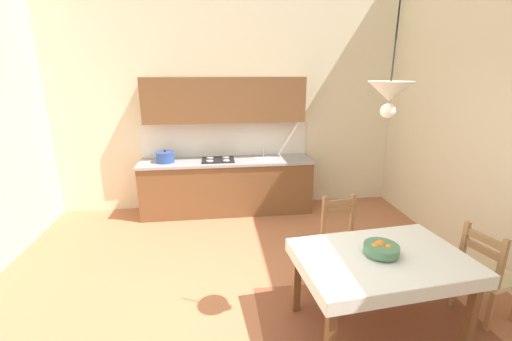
{
  "coord_description": "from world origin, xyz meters",
  "views": [
    {
      "loc": [
        -0.25,
        -2.7,
        2.29
      ],
      "look_at": [
        0.24,
        1.23,
        1.11
      ],
      "focal_mm": 23.43,
      "sensor_mm": 36.0,
      "label": 1
    }
  ],
  "objects_px": {
    "dining_chair_window_side": "(487,275)",
    "dining_table": "(381,268)",
    "kitchen_cabinetry": "(226,162)",
    "pendant_lamp": "(390,93)",
    "fruit_bowl": "(381,249)",
    "dining_chair_kitchen_side": "(342,240)"
  },
  "relations": [
    {
      "from": "dining_chair_window_side",
      "to": "fruit_bowl",
      "type": "height_order",
      "value": "dining_chair_window_side"
    },
    {
      "from": "dining_chair_kitchen_side",
      "to": "pendant_lamp",
      "type": "xyz_separation_m",
      "value": [
        -0.14,
        -0.95,
        1.7
      ]
    },
    {
      "from": "dining_table",
      "to": "pendant_lamp",
      "type": "distance_m",
      "value": 1.52
    },
    {
      "from": "kitchen_cabinetry",
      "to": "pendant_lamp",
      "type": "height_order",
      "value": "pendant_lamp"
    },
    {
      "from": "dining_table",
      "to": "dining_chair_kitchen_side",
      "type": "distance_m",
      "value": 0.88
    },
    {
      "from": "dining_chair_window_side",
      "to": "dining_table",
      "type": "bearing_deg",
      "value": -178.09
    },
    {
      "from": "kitchen_cabinetry",
      "to": "dining_chair_window_side",
      "type": "xyz_separation_m",
      "value": [
        2.34,
        -2.86,
        -0.41
      ]
    },
    {
      "from": "dining_table",
      "to": "dining_chair_window_side",
      "type": "relative_size",
      "value": 1.66
    },
    {
      "from": "dining_chair_kitchen_side",
      "to": "fruit_bowl",
      "type": "relative_size",
      "value": 3.1
    },
    {
      "from": "dining_chair_kitchen_side",
      "to": "dining_chair_window_side",
      "type": "bearing_deg",
      "value": -36.79
    },
    {
      "from": "dining_chair_window_side",
      "to": "fruit_bowl",
      "type": "relative_size",
      "value": 3.1
    },
    {
      "from": "fruit_bowl",
      "to": "pendant_lamp",
      "type": "relative_size",
      "value": 0.37
    },
    {
      "from": "dining_table",
      "to": "pendant_lamp",
      "type": "height_order",
      "value": "pendant_lamp"
    },
    {
      "from": "dining_chair_kitchen_side",
      "to": "fruit_bowl",
      "type": "distance_m",
      "value": 0.93
    },
    {
      "from": "kitchen_cabinetry",
      "to": "pendant_lamp",
      "type": "bearing_deg",
      "value": -69.87
    },
    {
      "from": "dining_table",
      "to": "dining_chair_window_side",
      "type": "bearing_deg",
      "value": 1.91
    },
    {
      "from": "kitchen_cabinetry",
      "to": "dining_table",
      "type": "distance_m",
      "value": 3.16
    },
    {
      "from": "dining_chair_window_side",
      "to": "dining_chair_kitchen_side",
      "type": "xyz_separation_m",
      "value": [
        -1.11,
        0.83,
        0.0
      ]
    },
    {
      "from": "fruit_bowl",
      "to": "kitchen_cabinetry",
      "type": "bearing_deg",
      "value": 113.06
    },
    {
      "from": "dining_table",
      "to": "dining_chair_kitchen_side",
      "type": "relative_size",
      "value": 1.66
    },
    {
      "from": "fruit_bowl",
      "to": "pendant_lamp",
      "type": "bearing_deg",
      "value": -143.74
    },
    {
      "from": "dining_chair_window_side",
      "to": "dining_chair_kitchen_side",
      "type": "distance_m",
      "value": 1.38
    }
  ]
}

